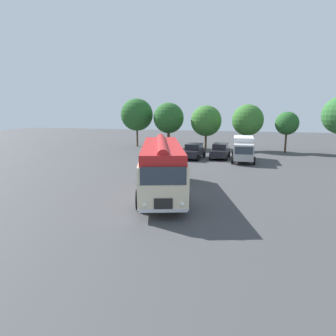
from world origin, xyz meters
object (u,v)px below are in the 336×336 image
(vintage_bus, at_px, (162,165))
(car_mid_left, at_px, (194,151))
(car_mid_right, at_px, (220,151))
(car_near_left, at_px, (171,150))
(box_van, at_px, (243,148))

(vintage_bus, xyz_separation_m, car_mid_left, (-0.69, 14.57, -1.05))
(car_mid_right, bearing_deg, car_near_left, -171.87)
(vintage_bus, xyz_separation_m, box_van, (4.62, 14.51, -0.53))
(vintage_bus, relative_size, car_mid_right, 2.44)
(car_near_left, relative_size, car_mid_right, 1.02)
(car_mid_left, height_order, box_van, box_van)
(car_mid_left, height_order, car_mid_right, same)
(vintage_bus, distance_m, car_mid_left, 14.62)
(vintage_bus, relative_size, car_near_left, 2.39)
(car_near_left, bearing_deg, car_mid_left, -3.48)
(vintage_bus, height_order, box_van, vintage_bus)
(vintage_bus, bearing_deg, box_van, 72.33)
(car_mid_right, distance_m, box_van, 2.75)
(box_van, bearing_deg, car_near_left, 178.43)
(car_mid_left, relative_size, box_van, 0.74)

